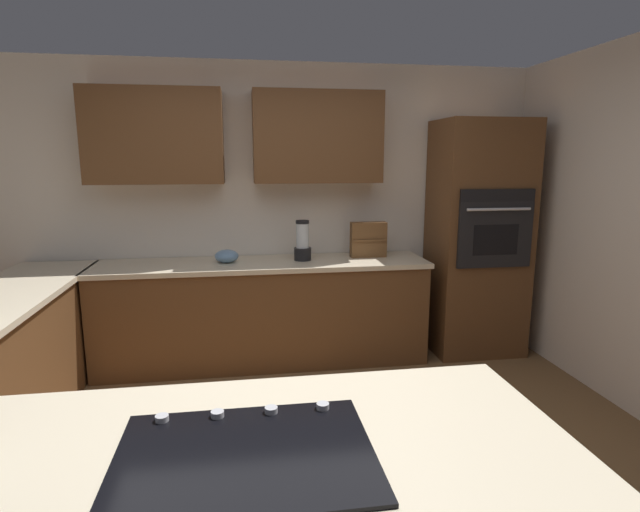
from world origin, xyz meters
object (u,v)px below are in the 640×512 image
object	(u,v)px
cooktop	(245,454)
wall_oven	(478,239)
blender	(303,243)
spice_rack	(368,240)
mixing_bowl	(227,256)

from	to	relation	value
cooktop	wall_oven	bearing A→B (deg)	-126.58
blender	wall_oven	bearing A→B (deg)	179.06
blender	spice_rack	xyz separation A→B (m)	(-0.60, -0.06, 0.01)
cooktop	mixing_bowl	world-z (taller)	mixing_bowl
wall_oven	blender	size ratio (longest dim) A/B	6.05
spice_rack	wall_oven	bearing A→B (deg)	175.20
blender	mixing_bowl	world-z (taller)	blender
spice_rack	blender	bearing A→B (deg)	5.49
cooktop	spice_rack	xyz separation A→B (m)	(-1.12, -2.94, 0.15)
blender	mixing_bowl	size ratio (longest dim) A/B	1.75
cooktop	blender	size ratio (longest dim) A/B	2.19
cooktop	spice_rack	size ratio (longest dim) A/B	2.37
blender	spice_rack	distance (m)	0.60
blender	mixing_bowl	bearing A→B (deg)	0.00
wall_oven	cooktop	bearing A→B (deg)	53.42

